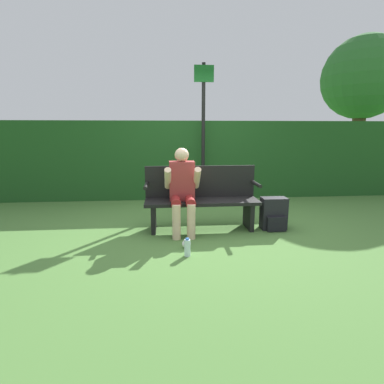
{
  "coord_description": "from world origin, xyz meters",
  "views": [
    {
      "loc": [
        -0.5,
        -4.12,
        1.41
      ],
      "look_at": [
        -0.15,
        -0.1,
        0.57
      ],
      "focal_mm": 28.0,
      "sensor_mm": 36.0,
      "label": 1
    }
  ],
  "objects_px": {
    "backpack": "(274,214)",
    "water_bottle": "(187,248)",
    "tree": "(363,79)",
    "park_bench": "(201,198)",
    "person_seated": "(182,187)",
    "signpost": "(203,125)",
    "parked_car": "(57,149)"
  },
  "relations": [
    {
      "from": "person_seated",
      "to": "water_bottle",
      "type": "relative_size",
      "value": 5.47
    },
    {
      "from": "signpost",
      "to": "person_seated",
      "type": "bearing_deg",
      "value": -105.79
    },
    {
      "from": "parked_car",
      "to": "person_seated",
      "type": "bearing_deg",
      "value": -148.14
    },
    {
      "from": "water_bottle",
      "to": "tree",
      "type": "xyz_separation_m",
      "value": [
        4.99,
        4.67,
        2.63
      ]
    },
    {
      "from": "park_bench",
      "to": "backpack",
      "type": "relative_size",
      "value": 3.5
    },
    {
      "from": "signpost",
      "to": "parked_car",
      "type": "bearing_deg",
      "value": 124.31
    },
    {
      "from": "person_seated",
      "to": "water_bottle",
      "type": "height_order",
      "value": "person_seated"
    },
    {
      "from": "backpack",
      "to": "tree",
      "type": "distance_m",
      "value": 5.86
    },
    {
      "from": "person_seated",
      "to": "backpack",
      "type": "distance_m",
      "value": 1.38
    },
    {
      "from": "person_seated",
      "to": "signpost",
      "type": "xyz_separation_m",
      "value": [
        0.51,
        1.82,
        0.88
      ]
    },
    {
      "from": "parked_car",
      "to": "signpost",
      "type": "bearing_deg",
      "value": -140.75
    },
    {
      "from": "backpack",
      "to": "water_bottle",
      "type": "relative_size",
      "value": 2.16
    },
    {
      "from": "parked_car",
      "to": "park_bench",
      "type": "bearing_deg",
      "value": -146.58
    },
    {
      "from": "backpack",
      "to": "signpost",
      "type": "xyz_separation_m",
      "value": [
        -0.81,
        1.84,
        1.3
      ]
    },
    {
      "from": "park_bench",
      "to": "backpack",
      "type": "height_order",
      "value": "park_bench"
    },
    {
      "from": "person_seated",
      "to": "water_bottle",
      "type": "distance_m",
      "value": 1.02
    },
    {
      "from": "tree",
      "to": "park_bench",
      "type": "bearing_deg",
      "value": -142.05
    },
    {
      "from": "backpack",
      "to": "tree",
      "type": "height_order",
      "value": "tree"
    },
    {
      "from": "tree",
      "to": "person_seated",
      "type": "bearing_deg",
      "value": -142.71
    },
    {
      "from": "water_bottle",
      "to": "parked_car",
      "type": "distance_m",
      "value": 12.06
    },
    {
      "from": "signpost",
      "to": "water_bottle",
      "type": "bearing_deg",
      "value": -100.73
    },
    {
      "from": "park_bench",
      "to": "parked_car",
      "type": "bearing_deg",
      "value": 118.49
    },
    {
      "from": "parked_car",
      "to": "tree",
      "type": "xyz_separation_m",
      "value": [
        10.09,
        -6.25,
        2.16
      ]
    },
    {
      "from": "signpost",
      "to": "backpack",
      "type": "bearing_deg",
      "value": -66.35
    },
    {
      "from": "backpack",
      "to": "water_bottle",
      "type": "distance_m",
      "value": 1.57
    },
    {
      "from": "water_bottle",
      "to": "tree",
      "type": "distance_m",
      "value": 7.32
    },
    {
      "from": "park_bench",
      "to": "water_bottle",
      "type": "height_order",
      "value": "park_bench"
    },
    {
      "from": "person_seated",
      "to": "signpost",
      "type": "relative_size",
      "value": 0.44
    },
    {
      "from": "park_bench",
      "to": "signpost",
      "type": "height_order",
      "value": "signpost"
    },
    {
      "from": "person_seated",
      "to": "tree",
      "type": "distance_m",
      "value": 6.61
    },
    {
      "from": "water_bottle",
      "to": "parked_car",
      "type": "bearing_deg",
      "value": 115.08
    },
    {
      "from": "park_bench",
      "to": "parked_car",
      "type": "height_order",
      "value": "parked_car"
    }
  ]
}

